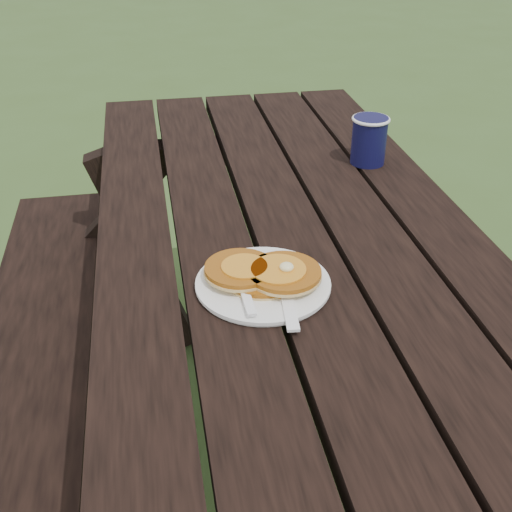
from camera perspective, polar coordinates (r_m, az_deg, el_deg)
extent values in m
plane|color=#374F22|center=(1.75, 2.50, -20.13)|extent=(60.00, 60.00, 0.00)
cube|color=black|center=(1.26, 3.26, 0.95)|extent=(0.75, 1.80, 0.04)
cube|color=black|center=(1.44, -19.65, -11.46)|extent=(0.25, 1.80, 0.04)
cylinder|color=white|center=(1.10, 0.63, -2.54)|extent=(0.26, 0.26, 0.01)
cylinder|color=#9F5711|center=(1.09, 0.48, -1.89)|extent=(0.12, 0.12, 0.01)
cylinder|color=#9F5711|center=(1.09, -1.44, -1.17)|extent=(0.12, 0.12, 0.01)
cylinder|color=#9F5711|center=(1.09, 2.51, -1.50)|extent=(0.13, 0.13, 0.01)
cylinder|color=#BB731A|center=(1.08, 2.01, -1.15)|extent=(0.09, 0.09, 0.00)
ellipsoid|color=#F4E59E|center=(1.08, 2.73, -0.98)|extent=(0.02, 0.02, 0.02)
cube|color=white|center=(1.05, 2.76, -3.65)|extent=(0.04, 0.18, 0.00)
cylinder|color=#0C0C33|center=(1.57, 10.01, 10.08)|extent=(0.08, 0.08, 0.11)
torus|color=white|center=(1.55, 10.19, 11.89)|extent=(0.09, 0.09, 0.01)
cylinder|color=black|center=(1.55, 10.19, 11.82)|extent=(0.07, 0.07, 0.01)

